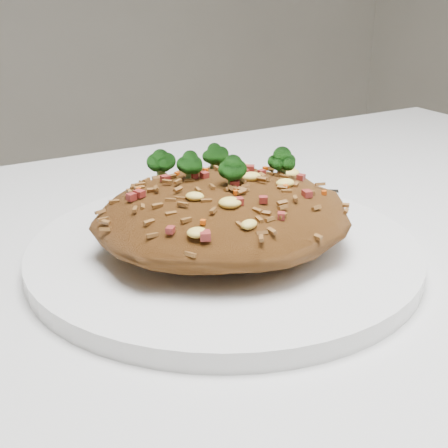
{
  "coord_description": "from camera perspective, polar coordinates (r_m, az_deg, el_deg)",
  "views": [
    {
      "loc": [
        -0.16,
        -0.3,
        0.95
      ],
      "look_at": [
        0.06,
        0.07,
        0.78
      ],
      "focal_mm": 50.0,
      "sensor_mm": 36.0,
      "label": 1
    }
  ],
  "objects": [
    {
      "name": "dining_table",
      "position": [
        0.45,
        -1.99,
        -18.79
      ],
      "size": [
        1.2,
        0.8,
        0.75
      ],
      "color": "silver",
      "rests_on": "ground"
    },
    {
      "name": "plate",
      "position": [
        0.47,
        0.0,
        -2.49
      ],
      "size": [
        0.29,
        0.29,
        0.01
      ],
      "primitive_type": "cylinder",
      "color": "white",
      "rests_on": "dining_table"
    },
    {
      "name": "fried_rice",
      "position": [
        0.45,
        -0.02,
        1.79
      ],
      "size": [
        0.19,
        0.17,
        0.07
      ],
      "color": "brown",
      "rests_on": "plate"
    },
    {
      "name": "fork",
      "position": [
        0.57,
        3.09,
        3.1
      ],
      "size": [
        0.14,
        0.1,
        0.0
      ],
      "rotation": [
        0.0,
        0.0,
        -0.6
      ],
      "color": "silver",
      "rests_on": "plate"
    }
  ]
}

